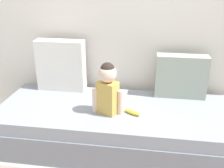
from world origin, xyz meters
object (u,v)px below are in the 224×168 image
at_px(couch, 114,125).
at_px(throw_pillow_left, 61,65).
at_px(toddler, 108,87).
at_px(banana, 132,112).
at_px(throw_pillow_right, 181,76).

relative_size(couch, throw_pillow_left, 4.20).
relative_size(toddler, banana, 2.93).
distance_m(throw_pillow_left, banana, 1.00).
height_order(toddler, banana, toddler).
height_order(couch, throw_pillow_left, throw_pillow_left).
bearing_deg(banana, toddler, -179.29).
distance_m(throw_pillow_left, toddler, 0.77).
distance_m(couch, throw_pillow_right, 0.86).
distance_m(throw_pillow_right, banana, 0.70).
xyz_separation_m(couch, toddler, (-0.05, -0.11, 0.47)).
distance_m(throw_pillow_left, throw_pillow_right, 1.30).
distance_m(couch, banana, 0.31).
xyz_separation_m(couch, banana, (0.18, -0.11, 0.22)).
height_order(throw_pillow_left, banana, throw_pillow_left).
distance_m(toddler, banana, 0.34).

